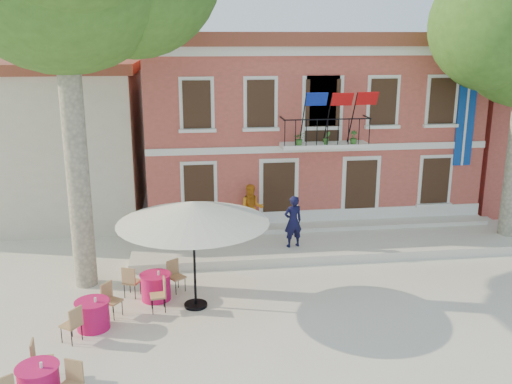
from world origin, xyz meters
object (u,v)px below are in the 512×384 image
object	(u,v)px
cafe_table_1	(93,314)
patio_umbrella	(193,212)
pedestrian_navy	(293,221)
pedestrian_orange	(252,208)
cafe_table_0	(39,381)
cafe_table_3	(156,285)

from	to	relation	value
cafe_table_1	patio_umbrella	bearing A→B (deg)	19.17
pedestrian_navy	pedestrian_orange	distance (m)	2.10
cafe_table_0	cafe_table_1	world-z (taller)	same
pedestrian_orange	cafe_table_1	bearing A→B (deg)	-124.66
patio_umbrella	cafe_table_3	bearing A→B (deg)	151.72
patio_umbrella	pedestrian_navy	distance (m)	5.19
pedestrian_navy	cafe_table_0	xyz separation A→B (m)	(-6.81, -7.40, -0.78)
patio_umbrella	pedestrian_orange	xyz separation A→B (m)	(2.24, 5.25, -1.56)
patio_umbrella	pedestrian_orange	distance (m)	5.91
pedestrian_navy	cafe_table_1	world-z (taller)	pedestrian_navy
pedestrian_orange	cafe_table_3	world-z (taller)	pedestrian_orange
cafe_table_1	pedestrian_orange	bearing A→B (deg)	51.51
patio_umbrella	pedestrian_navy	world-z (taller)	patio_umbrella
cafe_table_3	cafe_table_1	bearing A→B (deg)	-135.36
cafe_table_3	pedestrian_orange	bearing A→B (deg)	54.11
pedestrian_orange	cafe_table_0	xyz separation A→B (m)	(-5.59, -9.12, -0.78)
cafe_table_0	cafe_table_1	xyz separation A→B (m)	(0.68, 2.94, -0.01)
cafe_table_0	cafe_table_3	distance (m)	5.00
pedestrian_navy	cafe_table_3	world-z (taller)	pedestrian_navy
cafe_table_1	cafe_table_0	bearing A→B (deg)	-103.03
pedestrian_navy	pedestrian_orange	size ratio (longest dim) A/B	1.00
cafe_table_3	cafe_table_0	bearing A→B (deg)	-116.51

